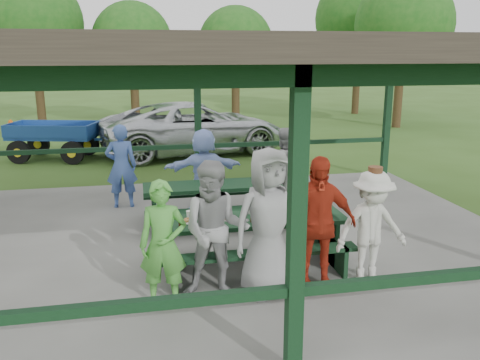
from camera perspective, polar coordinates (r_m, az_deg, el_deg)
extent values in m
plane|color=#314F18|center=(8.72, -1.56, -7.17)|extent=(90.00, 90.00, 0.00)
cube|color=slate|center=(8.71, -1.56, -6.86)|extent=(10.00, 8.00, 0.10)
cube|color=black|center=(4.70, 6.35, -5.66)|extent=(0.15, 0.15, 3.00)
cube|color=black|center=(11.99, -4.76, 6.64)|extent=(0.15, 0.15, 3.00)
cube|color=black|center=(13.41, 16.21, 6.94)|extent=(0.15, 0.15, 3.00)
cube|color=black|center=(4.85, -22.94, -13.87)|extent=(4.65, 0.10, 0.10)
cube|color=black|center=(12.05, -16.13, 3.27)|extent=(4.65, 0.10, 0.10)
cube|color=black|center=(12.58, 6.24, 4.20)|extent=(4.65, 0.10, 0.10)
cube|color=black|center=(4.42, 6.86, 11.65)|extent=(9.80, 0.15, 0.20)
cube|color=black|center=(11.88, -4.90, 13.34)|extent=(9.80, 0.15, 0.20)
cube|color=#2B231F|center=(8.12, -1.72, 14.49)|extent=(10.60, 8.60, 0.24)
cube|color=black|center=(7.37, 1.38, -4.50)|extent=(2.73, 0.75, 0.06)
cube|color=black|center=(6.97, 2.39, -8.24)|extent=(2.73, 0.28, 0.05)
cube|color=black|center=(7.98, 0.49, -5.24)|extent=(2.73, 0.28, 0.05)
cube|color=black|center=(7.33, -7.78, -7.60)|extent=(0.06, 0.70, 0.75)
cube|color=black|center=(7.82, 9.92, -6.27)|extent=(0.06, 0.70, 0.75)
cube|color=black|center=(7.39, -7.74, -8.68)|extent=(0.06, 1.39, 0.45)
cube|color=black|center=(7.87, 9.87, -7.29)|extent=(0.06, 1.39, 0.45)
cube|color=black|center=(9.23, -2.02, -0.60)|extent=(2.83, 0.75, 0.06)
cube|color=black|center=(8.79, -1.40, -3.37)|extent=(2.83, 0.28, 0.05)
cube|color=black|center=(9.84, -2.53, -1.44)|extent=(2.83, 0.28, 0.05)
cube|color=black|center=(9.21, -9.62, -3.06)|extent=(0.06, 0.70, 0.75)
cube|color=black|center=(9.59, 5.31, -2.21)|extent=(0.06, 0.70, 0.75)
cube|color=black|center=(9.26, -9.58, -3.94)|extent=(0.06, 1.39, 0.45)
cube|color=black|center=(9.64, 5.29, -3.06)|extent=(0.06, 1.39, 0.45)
cylinder|color=white|center=(7.22, -5.88, -4.68)|extent=(0.22, 0.22, 0.01)
torus|color=#A7763B|center=(7.19, -6.19, -4.58)|extent=(0.10, 0.10, 0.03)
torus|color=#A7763B|center=(7.20, -5.55, -4.54)|extent=(0.10, 0.10, 0.03)
torus|color=#A7763B|center=(7.25, -5.92, -4.40)|extent=(0.10, 0.10, 0.03)
cylinder|color=white|center=(7.29, -1.17, -4.40)|extent=(0.22, 0.22, 0.01)
torus|color=#A7763B|center=(7.26, -1.46, -4.30)|extent=(0.10, 0.10, 0.03)
torus|color=#A7763B|center=(7.28, -0.84, -4.26)|extent=(0.10, 0.10, 0.03)
torus|color=#A7763B|center=(7.33, -1.24, -4.12)|extent=(0.10, 0.10, 0.03)
cylinder|color=white|center=(7.46, 4.54, -4.02)|extent=(0.22, 0.22, 0.01)
torus|color=#A7763B|center=(7.42, 4.29, -3.92)|extent=(0.10, 0.10, 0.03)
torus|color=#A7763B|center=(7.44, 4.88, -3.88)|extent=(0.10, 0.10, 0.03)
torus|color=#A7763B|center=(7.49, 4.45, -3.75)|extent=(0.10, 0.10, 0.03)
cylinder|color=white|center=(7.64, 8.95, -3.69)|extent=(0.22, 0.22, 0.01)
torus|color=#A7763B|center=(7.60, 8.73, -3.60)|extent=(0.10, 0.10, 0.03)
torus|color=#A7763B|center=(7.63, 9.29, -3.56)|extent=(0.10, 0.10, 0.03)
torus|color=#A7763B|center=(7.67, 8.84, -3.44)|extent=(0.10, 0.10, 0.03)
cylinder|color=#381E0F|center=(7.03, -6.68, -4.86)|extent=(0.06, 0.06, 0.10)
cylinder|color=#381E0F|center=(7.05, -4.29, -4.73)|extent=(0.06, 0.06, 0.10)
cylinder|color=#381E0F|center=(7.08, -2.80, -4.64)|extent=(0.06, 0.06, 0.10)
cylinder|color=#381E0F|center=(7.08, -2.34, -4.61)|extent=(0.06, 0.06, 0.10)
cylinder|color=#381E0F|center=(7.17, 1.40, -4.37)|extent=(0.06, 0.06, 0.10)
cylinder|color=#381E0F|center=(7.29, 5.17, -4.11)|extent=(0.06, 0.06, 0.10)
cone|color=white|center=(7.40, -5.72, -3.84)|extent=(0.09, 0.09, 0.10)
cone|color=white|center=(7.53, 0.92, -3.45)|extent=(0.09, 0.09, 0.10)
cone|color=white|center=(7.63, 4.17, -3.24)|extent=(0.09, 0.09, 0.10)
imported|color=green|center=(6.29, -8.63, -7.22)|extent=(0.64, 0.47, 1.61)
imported|color=#97989A|center=(6.44, -2.76, -5.68)|extent=(0.99, 0.84, 1.80)
imported|color=gray|center=(6.51, 3.24, -4.77)|extent=(1.03, 0.75, 1.94)
imported|color=#A62815|center=(6.74, 8.56, -4.84)|extent=(1.10, 0.54, 1.81)
imported|color=silver|center=(7.08, 14.55, -5.20)|extent=(1.03, 0.61, 1.57)
cylinder|color=brown|center=(6.88, 14.93, 0.52)|extent=(0.33, 0.33, 0.02)
cylinder|color=brown|center=(6.86, 14.96, 1.00)|extent=(0.20, 0.20, 0.11)
imported|color=#9CB6F2|center=(9.94, -4.07, 1.09)|extent=(1.55, 0.56, 1.65)
imported|color=#405EA8|center=(10.46, -13.19, 1.54)|extent=(0.63, 0.42, 1.69)
imported|color=gray|center=(10.39, 4.84, 1.52)|extent=(0.88, 0.75, 1.60)
imported|color=silver|center=(16.24, -5.14, 5.86)|extent=(6.30, 3.84, 1.63)
cube|color=navy|center=(16.25, -20.19, 4.65)|extent=(2.70, 1.82, 0.11)
cube|color=navy|center=(15.66, -21.13, 5.05)|extent=(2.41, 0.67, 0.35)
cube|color=navy|center=(16.78, -19.44, 5.76)|extent=(2.41, 0.67, 0.35)
cube|color=navy|center=(16.74, -24.16, 5.31)|extent=(0.36, 1.21, 0.35)
cube|color=navy|center=(15.77, -16.11, 5.51)|extent=(0.36, 1.21, 0.35)
cylinder|color=black|center=(16.05, -23.60, 2.87)|extent=(0.69, 0.32, 0.67)
cylinder|color=yellow|center=(16.05, -23.60, 2.87)|extent=(0.29, 0.25, 0.25)
cylinder|color=black|center=(17.23, -21.67, 3.77)|extent=(0.69, 0.32, 0.67)
cylinder|color=yellow|center=(17.23, -21.67, 3.77)|extent=(0.29, 0.25, 0.25)
cylinder|color=black|center=(15.41, -18.30, 2.92)|extent=(0.69, 0.32, 0.67)
cylinder|color=yellow|center=(15.41, -18.30, 2.92)|extent=(0.29, 0.25, 0.25)
cylinder|color=black|center=(16.63, -16.67, 3.84)|extent=(0.69, 0.32, 0.67)
cylinder|color=yellow|center=(16.63, -16.67, 3.84)|extent=(0.29, 0.25, 0.25)
cube|color=navy|center=(15.68, -14.50, 4.43)|extent=(0.87, 0.29, 0.07)
cone|color=#F2590C|center=(16.75, -24.33, 5.60)|extent=(0.11, 0.35, 0.35)
cylinder|color=#342515|center=(23.19, -21.60, 9.35)|extent=(0.36, 0.36, 3.14)
sphere|color=#195115|center=(23.16, -22.24, 16.01)|extent=(4.02, 4.02, 4.02)
cylinder|color=#342515|center=(22.54, -11.72, 9.24)|extent=(0.36, 0.36, 2.60)
sphere|color=#195115|center=(22.46, -12.02, 14.93)|extent=(3.33, 3.33, 3.33)
cylinder|color=#342515|center=(23.02, -0.50, 9.57)|extent=(0.36, 0.36, 2.55)
sphere|color=#195115|center=(22.94, -0.51, 15.03)|extent=(3.26, 3.26, 3.26)
cylinder|color=#342515|center=(22.73, 17.39, 9.58)|extent=(0.36, 0.36, 3.12)
sphere|color=#195115|center=(22.69, 17.91, 16.32)|extent=(3.99, 3.99, 3.99)
cylinder|color=#342515|center=(27.20, 12.96, 10.93)|extent=(0.36, 0.36, 3.48)
sphere|color=#195115|center=(27.20, 13.33, 17.22)|extent=(4.45, 4.45, 4.45)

